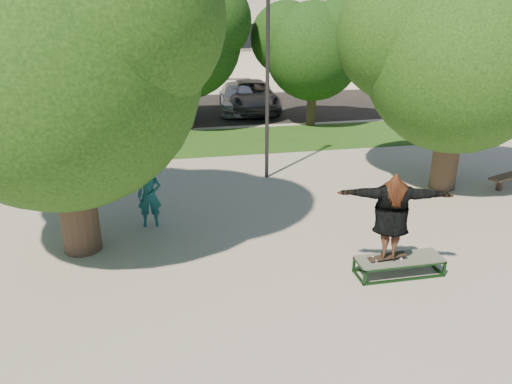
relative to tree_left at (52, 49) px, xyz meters
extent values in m
plane|color=gray|center=(4.29, -1.09, -4.42)|extent=(120.00, 120.00, 0.00)
cube|color=#144112|center=(5.29, 8.41, -4.41)|extent=(30.00, 4.00, 0.02)
cube|color=black|center=(4.29, 14.91, -4.42)|extent=(40.00, 8.00, 0.01)
cylinder|color=#38281E|center=(0.09, -0.09, -2.82)|extent=(0.84, 0.84, 3.20)
sphere|color=#14340E|center=(0.09, -0.09, -0.35)|extent=(5.80, 5.80, 5.80)
sphere|color=#14340E|center=(1.40, -0.67, 0.66)|extent=(4.06, 4.06, 4.06)
cylinder|color=#38281E|center=(10.29, 1.91, -2.92)|extent=(0.76, 0.76, 3.00)
sphere|color=#14340E|center=(10.29, 1.91, -0.64)|extent=(5.20, 5.20, 5.20)
sphere|color=#14340E|center=(8.99, 2.69, 0.01)|extent=(3.90, 3.90, 3.90)
cylinder|color=#38281E|center=(-2.21, 9.91, -3.02)|extent=(0.44, 0.44, 2.80)
sphere|color=black|center=(-2.21, 9.91, -0.96)|extent=(4.40, 4.40, 4.40)
sphere|color=black|center=(-3.31, 10.57, -0.41)|extent=(3.30, 3.30, 3.30)
sphere|color=black|center=(-1.22, 9.47, -0.19)|extent=(3.08, 3.08, 3.08)
cylinder|color=#38281E|center=(3.29, 10.91, -2.92)|extent=(0.50, 0.50, 3.00)
sphere|color=black|center=(3.29, 10.91, -0.70)|extent=(4.80, 4.80, 4.80)
sphere|color=black|center=(2.09, 11.63, -0.10)|extent=(3.60, 3.60, 3.60)
sphere|color=black|center=(4.37, 10.43, 0.14)|extent=(3.36, 3.36, 3.36)
cylinder|color=#38281E|center=(8.79, 10.41, -3.12)|extent=(0.40, 0.40, 2.60)
sphere|color=black|center=(8.79, 10.41, -1.19)|extent=(4.20, 4.20, 4.20)
sphere|color=black|center=(7.74, 11.04, -0.67)|extent=(3.15, 3.15, 3.15)
sphere|color=black|center=(9.74, 9.99, -0.46)|extent=(2.94, 2.94, 2.94)
cylinder|color=#2D2D30|center=(5.29, 3.91, -1.42)|extent=(0.12, 0.12, 6.00)
cube|color=black|center=(2.29, 23.85, -1.42)|extent=(27.60, 0.12, 1.60)
cube|color=silver|center=(22.29, 20.91, -0.42)|extent=(15.00, 10.00, 8.00)
cube|color=#475147|center=(6.66, -2.56, -4.06)|extent=(1.80, 0.60, 0.03)
cylinder|color=white|center=(6.10, -2.64, -4.02)|extent=(0.06, 0.03, 0.06)
cylinder|color=white|center=(6.10, -2.48, -4.02)|extent=(0.06, 0.03, 0.06)
cylinder|color=white|center=(6.64, -2.64, -4.02)|extent=(0.06, 0.03, 0.06)
cylinder|color=white|center=(6.64, -2.48, -4.02)|extent=(0.06, 0.03, 0.06)
cube|color=black|center=(6.37, -2.56, -3.98)|extent=(0.78, 0.20, 0.10)
imported|color=brown|center=(6.37, -2.56, -3.07)|extent=(2.29, 1.19, 1.80)
imported|color=#165255|center=(1.63, 0.92, -3.62)|extent=(0.60, 0.40, 1.61)
cube|color=brown|center=(11.86, 1.36, -4.24)|extent=(0.17, 0.17, 0.36)
imported|color=#ACADB1|center=(-3.84, 12.74, -3.74)|extent=(2.14, 4.21, 1.37)
imported|color=black|center=(2.45, 14.21, -3.61)|extent=(2.02, 5.04, 1.63)
imported|color=#515055|center=(6.79, 14.14, -3.68)|extent=(2.82, 5.48, 1.48)
imported|color=silver|center=(6.09, 14.15, -3.75)|extent=(2.39, 4.84, 1.35)
camera|label=1|loc=(1.95, -10.86, 0.94)|focal=35.00mm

